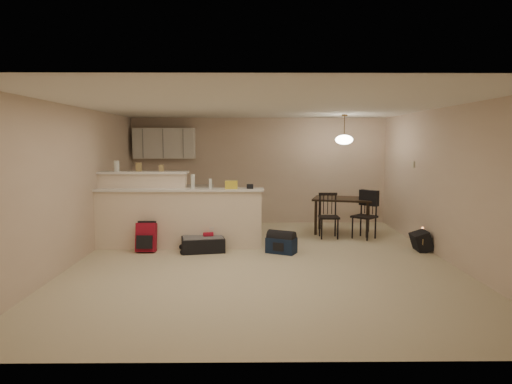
{
  "coord_description": "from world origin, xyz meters",
  "views": [
    {
      "loc": [
        -0.18,
        -7.33,
        1.94
      ],
      "look_at": [
        -0.1,
        0.7,
        1.05
      ],
      "focal_mm": 32.0,
      "sensor_mm": 36.0,
      "label": 1
    }
  ],
  "objects_px": {
    "suitcase": "(203,244)",
    "red_backpack": "(146,237)",
    "black_daypack": "(421,242)",
    "dining_chair_far": "(364,215)",
    "navy_duffel": "(281,245)",
    "dining_chair_near": "(329,216)",
    "dining_table": "(343,202)",
    "pendant_lamp": "(344,139)"
  },
  "relations": [
    {
      "from": "dining_table",
      "to": "red_backpack",
      "type": "height_order",
      "value": "dining_table"
    },
    {
      "from": "dining_chair_far",
      "to": "dining_table",
      "type": "bearing_deg",
      "value": 165.57
    },
    {
      "from": "suitcase",
      "to": "black_daypack",
      "type": "height_order",
      "value": "black_daypack"
    },
    {
      "from": "dining_chair_near",
      "to": "black_daypack",
      "type": "height_order",
      "value": "dining_chair_near"
    },
    {
      "from": "dining_chair_far",
      "to": "black_daypack",
      "type": "distance_m",
      "value": 1.34
    },
    {
      "from": "black_daypack",
      "to": "dining_chair_far",
      "type": "bearing_deg",
      "value": 37.64
    },
    {
      "from": "pendant_lamp",
      "to": "red_backpack",
      "type": "distance_m",
      "value": 4.47
    },
    {
      "from": "dining_chair_far",
      "to": "dining_chair_near",
      "type": "bearing_deg",
      "value": -141.37
    },
    {
      "from": "dining_chair_near",
      "to": "red_backpack",
      "type": "distance_m",
      "value": 3.61
    },
    {
      "from": "black_daypack",
      "to": "dining_chair_near",
      "type": "bearing_deg",
      "value": 54.16
    },
    {
      "from": "dining_table",
      "to": "dining_chair_far",
      "type": "bearing_deg",
      "value": -42.63
    },
    {
      "from": "dining_chair_near",
      "to": "navy_duffel",
      "type": "height_order",
      "value": "dining_chair_near"
    },
    {
      "from": "dining_table",
      "to": "dining_chair_near",
      "type": "xyz_separation_m",
      "value": [
        -0.37,
        -0.47,
        -0.21
      ]
    },
    {
      "from": "dining_chair_near",
      "to": "black_daypack",
      "type": "relative_size",
      "value": 2.37
    },
    {
      "from": "red_backpack",
      "to": "black_daypack",
      "type": "relative_size",
      "value": 1.33
    },
    {
      "from": "dining_table",
      "to": "dining_chair_near",
      "type": "distance_m",
      "value": 0.64
    },
    {
      "from": "red_backpack",
      "to": "black_daypack",
      "type": "height_order",
      "value": "red_backpack"
    },
    {
      "from": "red_backpack",
      "to": "suitcase",
      "type": "bearing_deg",
      "value": 0.44
    },
    {
      "from": "pendant_lamp",
      "to": "dining_chair_near",
      "type": "height_order",
      "value": "pendant_lamp"
    },
    {
      "from": "dining_chair_far",
      "to": "black_daypack",
      "type": "bearing_deg",
      "value": -9.7
    },
    {
      "from": "navy_duffel",
      "to": "dining_chair_far",
      "type": "bearing_deg",
      "value": 60.52
    },
    {
      "from": "dining_chair_far",
      "to": "red_backpack",
      "type": "height_order",
      "value": "dining_chair_far"
    },
    {
      "from": "red_backpack",
      "to": "navy_duffel",
      "type": "height_order",
      "value": "red_backpack"
    },
    {
      "from": "suitcase",
      "to": "black_daypack",
      "type": "xyz_separation_m",
      "value": [
        3.89,
        0.0,
        0.04
      ]
    },
    {
      "from": "dining_table",
      "to": "suitcase",
      "type": "relative_size",
      "value": 1.87
    },
    {
      "from": "pendant_lamp",
      "to": "navy_duffel",
      "type": "xyz_separation_m",
      "value": [
        -1.41,
        -1.72,
        -1.85
      ]
    },
    {
      "from": "pendant_lamp",
      "to": "dining_chair_far",
      "type": "xyz_separation_m",
      "value": [
        0.33,
        -0.54,
        -1.52
      ]
    },
    {
      "from": "pendant_lamp",
      "to": "dining_chair_near",
      "type": "distance_m",
      "value": 1.65
    },
    {
      "from": "dining_chair_near",
      "to": "suitcase",
      "type": "bearing_deg",
      "value": -154.45
    },
    {
      "from": "dining_chair_far",
      "to": "navy_duffel",
      "type": "distance_m",
      "value": 2.13
    },
    {
      "from": "dining_chair_far",
      "to": "black_daypack",
      "type": "relative_size",
      "value": 2.49
    },
    {
      "from": "pendant_lamp",
      "to": "black_daypack",
      "type": "xyz_separation_m",
      "value": [
        1.1,
        -1.59,
        -1.82
      ]
    },
    {
      "from": "dining_chair_far",
      "to": "red_backpack",
      "type": "xyz_separation_m",
      "value": [
        -4.12,
        -1.05,
        -0.22
      ]
    },
    {
      "from": "dining_table",
      "to": "pendant_lamp",
      "type": "bearing_deg",
      "value": 79.33
    },
    {
      "from": "pendant_lamp",
      "to": "suitcase",
      "type": "height_order",
      "value": "pendant_lamp"
    },
    {
      "from": "pendant_lamp",
      "to": "dining_chair_far",
      "type": "bearing_deg",
      "value": -58.53
    },
    {
      "from": "pendant_lamp",
      "to": "red_backpack",
      "type": "height_order",
      "value": "pendant_lamp"
    },
    {
      "from": "red_backpack",
      "to": "navy_duffel",
      "type": "relative_size",
      "value": 1.01
    },
    {
      "from": "dining_chair_far",
      "to": "suitcase",
      "type": "bearing_deg",
      "value": -117.27
    },
    {
      "from": "dining_chair_near",
      "to": "pendant_lamp",
      "type": "bearing_deg",
      "value": 52.3
    },
    {
      "from": "suitcase",
      "to": "red_backpack",
      "type": "bearing_deg",
      "value": 169.09
    },
    {
      "from": "suitcase",
      "to": "red_backpack",
      "type": "xyz_separation_m",
      "value": [
        -1.0,
        0.0,
        0.13
      ]
    }
  ]
}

